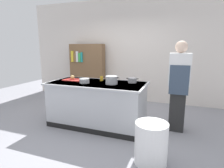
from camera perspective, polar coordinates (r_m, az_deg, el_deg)
The scene contains 12 objects.
ground_plane at distance 4.01m, azimuth -4.45°, elevation -12.28°, with size 10.00×10.00×0.00m, color gray.
back_wall at distance 5.65m, azimuth 4.43°, elevation 10.26°, with size 6.40×0.12×3.00m, color silver.
counter_island at distance 3.85m, azimuth -4.56°, elevation -5.92°, with size 1.98×0.98×0.90m.
cutting_board at distance 4.08m, azimuth -11.87°, elevation 1.29°, with size 0.40×0.28×0.02m, color red.
onion at distance 4.07m, azimuth -12.16°, elevation 2.05°, with size 0.09×0.09×0.09m, color tan.
stock_pot at distance 3.56m, azimuth -0.15°, elevation 1.21°, with size 0.30×0.23×0.16m.
sauce_pan at distance 3.73m, azimuth 6.30°, elevation 1.16°, with size 0.24×0.18×0.10m.
mixing_bowl at distance 3.71m, azimuth -8.53°, elevation 0.98°, with size 0.20×0.20×0.09m, color #B7BABF.
juice_cup at distance 3.92m, azimuth -3.25°, elevation 1.71°, with size 0.07×0.07×0.10m, color yellow.
trash_bin at distance 2.74m, azimuth 12.00°, elevation -17.48°, with size 0.46×0.46×0.59m, color white.
person_chef at distance 3.67m, azimuth 19.97°, elevation -0.20°, with size 0.38×0.25×1.72m.
bookshelf at distance 5.86m, azimuth -7.61°, elevation 3.88°, with size 1.10×0.31×1.70m.
Camera 1 is at (1.56, -3.33, 1.61)m, focal length 29.52 mm.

